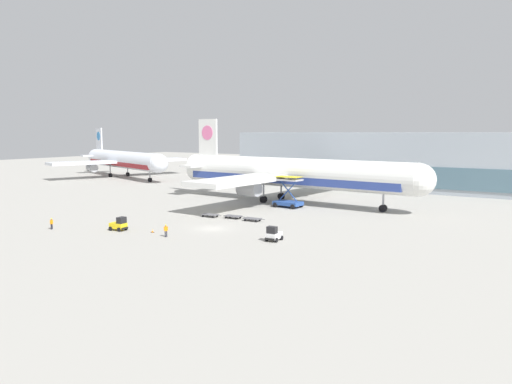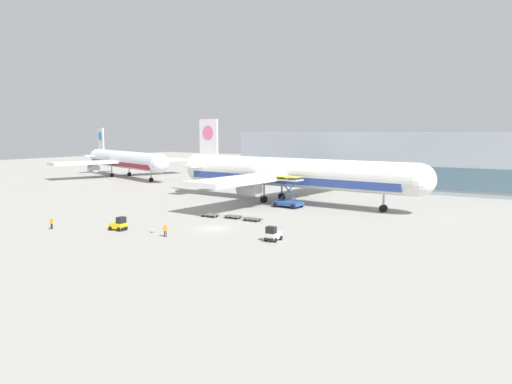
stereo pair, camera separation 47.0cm
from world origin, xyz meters
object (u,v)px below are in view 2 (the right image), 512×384
baggage_tug_mid (119,224)px  baggage_tug_foreground (273,234)px  airplane_main (287,174)px  airplane_distant (124,160)px  baggage_dolly_third (252,219)px  ground_crew_near (165,230)px  baggage_dolly_second (233,216)px  ground_crew_far (51,223)px  baggage_dolly_lead (210,215)px  traffic_cone_near (152,231)px  scissor_lift_loader (288,196)px

baggage_tug_mid → baggage_tug_foreground: bearing=9.7°
airplane_main → airplane_distant: 73.37m
airplane_distant → baggage_tug_mid: airplane_distant is taller
baggage_dolly_third → ground_crew_near: size_ratio=2.16×
baggage_dolly_second → baggage_dolly_third: (4.00, -0.25, 0.00)m
baggage_tug_mid → baggage_dolly_third: 20.68m
ground_crew_far → airplane_main: bearing=-30.1°
airplane_main → ground_crew_far: airplane_main is taller
ground_crew_far → baggage_dolly_lead: bearing=-42.6°
baggage_tug_foreground → baggage_dolly_lead: bearing=-123.1°
airplane_main → baggage_tug_mid: 39.21m
baggage_tug_mid → ground_crew_far: 10.15m
baggage_dolly_lead → ground_crew_far: (-12.75, -21.05, 0.58)m
airplane_main → baggage_dolly_third: (6.19, -21.57, -5.45)m
baggage_tug_mid → ground_crew_far: baggage_tug_mid is taller
airplane_main → baggage_dolly_third: bearing=-70.8°
airplane_main → traffic_cone_near: 37.33m
airplane_main → traffic_cone_near: (-0.62, -36.91, -5.57)m
scissor_lift_loader → traffic_cone_near: (-4.32, -31.17, -1.92)m
ground_crew_near → traffic_cone_near: 3.96m
airplane_distant → ground_crew_near: 93.99m
scissor_lift_loader → baggage_dolly_lead: scissor_lift_loader is taller
baggage_dolly_third → ground_crew_near: (-3.10, -16.50, 0.63)m
baggage_dolly_third → ground_crew_far: bearing=-137.0°
traffic_cone_near → baggage_tug_foreground: bearing=15.6°
ground_crew_near → baggage_dolly_second: bearing=-130.8°
baggage_dolly_third → baggage_dolly_lead: bearing=-178.1°
baggage_dolly_second → traffic_cone_near: (-2.81, -15.58, -0.12)m
scissor_lift_loader → ground_crew_far: size_ratio=3.50×
scissor_lift_loader → baggage_tug_foreground: bearing=-60.8°
baggage_dolly_second → baggage_dolly_lead: bearing=-169.8°
airplane_main → baggage_dolly_third: airplane_main is taller
baggage_dolly_third → traffic_cone_near: traffic_cone_near is taller
baggage_dolly_second → traffic_cone_near: traffic_cone_near is taller
airplane_distant → baggage_dolly_lead: airplane_distant is taller
scissor_lift_loader → baggage_dolly_third: scissor_lift_loader is taller
airplane_main → scissor_lift_loader: (3.70, -5.73, -3.65)m
airplane_main → airplane_distant: (-70.53, 20.20, -0.54)m
baggage_dolly_second → ground_crew_near: 16.78m
baggage_dolly_lead → ground_crew_near: 16.55m
airplane_main → baggage_dolly_second: airplane_main is taller
baggage_tug_foreground → traffic_cone_near: baggage_tug_foreground is taller
baggage_dolly_second → ground_crew_near: bearing=-90.2°
scissor_lift_loader → baggage_dolly_third: size_ratio=1.56×
ground_crew_far → baggage_tug_foreground: bearing=-81.6°
baggage_tug_foreground → baggage_dolly_third: 14.80m
traffic_cone_near → ground_crew_near: bearing=-17.5°
ground_crew_near → airplane_main: bearing=-129.2°
scissor_lift_loader → baggage_dolly_second: 15.77m
ground_crew_near → ground_crew_far: ground_crew_near is taller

